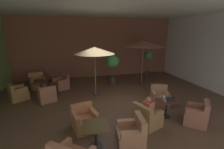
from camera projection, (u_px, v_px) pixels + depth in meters
The scene contains 23 objects.
ground_plane at pixel (115, 104), 7.08m from camera, with size 11.29×9.75×0.02m, color #503729.
wall_back_brick at pixel (96, 48), 11.07m from camera, with size 11.29×0.08×4.09m, color brown.
wall_right_plain at pixel (222, 54), 7.93m from camera, with size 0.08×9.75×4.09m, color silver.
ceiling_slab at pixel (115, 5), 6.02m from camera, with size 11.29×9.75×0.06m, color silver.
cafe_table_front_left at pixel (167, 104), 5.86m from camera, with size 0.65×0.65×0.68m.
armchair_front_left_north at pixel (197, 115), 5.44m from camera, with size 1.03×1.03×0.86m.
armchair_front_left_east at pixel (160, 98), 6.90m from camera, with size 0.88×0.89×0.87m.
armchair_front_left_south at pixel (147, 117), 5.36m from camera, with size 0.94×1.00×0.79m.
cafe_table_front_right at pixel (96, 130), 4.28m from camera, with size 0.78×0.78×0.68m.
armchair_front_right_north at pixel (131, 134), 4.45m from camera, with size 0.83×0.84×0.84m.
armchair_front_right_east at pixel (84, 120), 5.19m from camera, with size 0.89×0.93×0.78m.
cafe_table_mid_center at pixel (41, 84), 8.11m from camera, with size 0.74×0.74×0.68m.
armchair_mid_center_north at pixel (47, 95), 7.30m from camera, with size 0.93×0.97×0.77m.
armchair_mid_center_east at pixel (61, 83), 8.93m from camera, with size 1.02×1.06×0.81m.
armchair_mid_center_south at pixel (37, 82), 9.03m from camera, with size 0.99×1.00×0.89m.
armchair_mid_center_west at pixel (18, 94), 7.42m from camera, with size 1.00×0.98×0.82m.
patio_umbrella_tall_red at pixel (95, 51), 7.51m from camera, with size 1.94×1.94×2.44m.
patio_umbrella_center_beige at pixel (143, 44), 9.23m from camera, with size 2.63×2.63×2.64m.
potted_tree_left_corner at pixel (148, 59), 11.26m from camera, with size 0.58×0.58×1.82m.
potted_tree_mid_left at pixel (113, 63), 9.61m from camera, with size 0.83×0.83×1.83m.
patron_blue_shirt at pixel (148, 106), 5.27m from camera, with size 0.34×0.40×0.62m.
iced_drink_cup at pixel (164, 97), 5.93m from camera, with size 0.08×0.08×0.11m, color white.
open_laptop at pixel (169, 100), 5.69m from camera, with size 0.32×0.24×0.20m.
Camera 1 is at (-1.77, -6.26, 3.09)m, focal length 25.20 mm.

